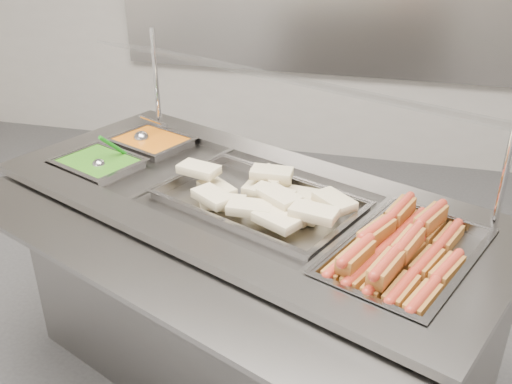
% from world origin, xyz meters
% --- Properties ---
extents(steam_counter, '(1.83, 1.34, 0.80)m').
position_xyz_m(steam_counter, '(-0.05, 0.28, 0.40)').
color(steam_counter, slate).
rests_on(steam_counter, ground).
extents(tray_rail, '(1.56, 0.91, 0.05)m').
position_xyz_m(tray_rail, '(-0.23, -0.14, 0.76)').
color(tray_rail, gray).
rests_on(tray_rail, steam_counter).
extents(sneeze_guard, '(1.46, 0.82, 0.39)m').
position_xyz_m(sneeze_guard, '(0.03, 0.45, 1.13)').
color(sneeze_guard, silver).
rests_on(sneeze_guard, steam_counter).
extents(pan_hotdogs, '(0.47, 0.57, 0.09)m').
position_xyz_m(pan_hotdogs, '(0.46, 0.06, 0.76)').
color(pan_hotdogs, gray).
rests_on(pan_hotdogs, steam_counter).
extents(pan_wraps, '(0.70, 0.57, 0.06)m').
position_xyz_m(pan_wraps, '(-0.00, 0.25, 0.78)').
color(pan_wraps, gray).
rests_on(pan_wraps, steam_counter).
extents(pan_beans, '(0.33, 0.30, 0.09)m').
position_xyz_m(pan_beans, '(-0.53, 0.62, 0.77)').
color(pan_beans, gray).
rests_on(pan_beans, steam_counter).
extents(pan_peas, '(0.33, 0.30, 0.09)m').
position_xyz_m(pan_peas, '(-0.63, 0.38, 0.77)').
color(pan_peas, gray).
rests_on(pan_peas, steam_counter).
extents(hotdogs_in_buns, '(0.37, 0.52, 0.10)m').
position_xyz_m(hotdogs_in_buns, '(0.44, 0.06, 0.80)').
color(hotdogs_in_buns, '#975E1F').
rests_on(hotdogs_in_buns, pan_hotdogs).
extents(tortilla_wraps, '(0.61, 0.41, 0.09)m').
position_xyz_m(tortilla_wraps, '(0.04, 0.24, 0.81)').
color(tortilla_wraps, '#CCB789').
rests_on(tortilla_wraps, pan_wraps).
extents(ladle, '(0.09, 0.17, 0.13)m').
position_xyz_m(ladle, '(-0.57, 0.62, 0.81)').
color(ladle, '#BBBBC1').
rests_on(ladle, pan_beans).
extents(serving_spoon, '(0.08, 0.15, 0.13)m').
position_xyz_m(serving_spoon, '(-0.61, 0.37, 0.81)').
color(serving_spoon, '#BBBBC1').
rests_on(serving_spoon, pan_peas).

